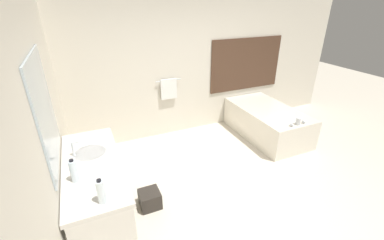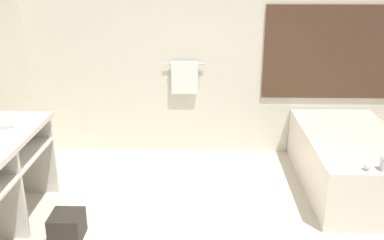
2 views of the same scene
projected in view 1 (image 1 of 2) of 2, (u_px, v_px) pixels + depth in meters
ground_plane at (240, 194)px, 3.73m from camera, size 16.00×16.00×0.00m
wall_back_with_blinds at (184, 68)px, 5.00m from camera, size 7.40×0.13×2.70m
wall_left_with_mirror at (44, 148)px, 2.33m from camera, size 0.08×7.40×2.70m
vanity_counter at (95, 178)px, 3.03m from camera, size 0.63×1.65×0.89m
sink_faucet at (73, 149)px, 3.00m from camera, size 0.09×0.04×0.18m
bathtub at (267, 121)px, 5.21m from camera, size 0.96×1.75×0.70m
water_bottle_1 at (101, 192)px, 2.30m from camera, size 0.07×0.07×0.26m
water_bottle_2 at (74, 171)px, 2.57m from camera, size 0.07×0.07×0.26m
waste_bin at (150, 199)px, 3.47m from camera, size 0.27×0.27×0.23m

